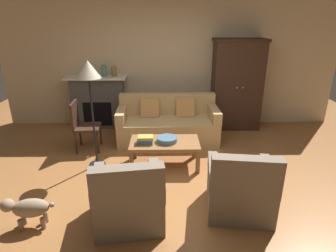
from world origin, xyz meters
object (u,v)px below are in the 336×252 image
armoire (237,85)px  armchair_near_left (129,199)px  fruit_bowl (167,139)px  armchair_near_right (240,190)px  coffee_table (165,145)px  side_chair_wooden (82,123)px  mantel_vase_jade (104,71)px  fireplace (99,102)px  floor_lamp (89,76)px  couch (168,124)px  dog (28,209)px  book_stack (145,140)px  mantel_vase_bronze (114,71)px

armoire → armchair_near_left: size_ratio=2.14×
fruit_bowl → armchair_near_right: armchair_near_right is taller
coffee_table → side_chair_wooden: bearing=157.1°
fruit_bowl → mantel_vase_jade: size_ratio=1.36×
fireplace → mantel_vase_jade: (0.18, -0.02, 0.67)m
armoire → floor_lamp: (-2.64, -1.70, 0.52)m
coffee_table → fruit_bowl: 0.10m
coffee_table → armchair_near_right: 1.51m
couch → floor_lamp: size_ratio=1.14×
fireplace → coffee_table: bearing=-51.8°
couch → dog: bearing=-123.0°
book_stack → armchair_near_right: armchair_near_right is taller
fruit_bowl → dog: (-1.59, -1.43, -0.21)m
couch → armchair_near_right: (0.84, -2.27, -0.00)m
mantel_vase_jade → couch: bearing=-29.1°
armchair_near_left → side_chair_wooden: side_chair_wooden is taller
fireplace → armoire: armoire is taller
book_stack → armchair_near_left: (-0.12, -1.33, -0.16)m
book_stack → side_chair_wooden: bearing=149.8°
book_stack → armchair_near_right: 1.68m
armoire → side_chair_wooden: (-3.00, -1.10, -0.43)m
coffee_table → armchair_near_left: bearing=-106.9°
book_stack → coffee_table: bearing=10.8°
armchair_near_left → floor_lamp: 1.95m
coffee_table → dog: (-1.56, -1.44, -0.12)m
book_stack → floor_lamp: (-0.80, 0.08, 0.99)m
mantel_vase_bronze → side_chair_wooden: bearing=-110.3°
mantel_vase_bronze → floor_lamp: size_ratio=0.12×
coffee_table → armchair_near_right: size_ratio=1.25×
couch → coffee_table: size_ratio=1.76×
fireplace → armchair_near_left: (1.00, -3.19, -0.25)m
fruit_bowl → floor_lamp: bearing=178.5°
fruit_bowl → mantel_vase_jade: mantel_vase_jade is taller
couch → dog: couch is taller
side_chair_wooden → dog: side_chair_wooden is taller
book_stack → armchair_near_right: size_ratio=0.29×
armoire → armchair_near_right: 3.07m
mantel_vase_jade → fruit_bowl: bearing=-54.5°
fruit_bowl → armchair_near_right: (0.87, -1.20, -0.14)m
fireplace → mantel_vase_bronze: size_ratio=6.01×
armchair_near_right → coffee_table: bearing=126.9°
coffee_table → mantel_vase_jade: 2.35m
mantel_vase_jade → floor_lamp: floor_lamp is taller
floor_lamp → mantel_vase_jade: bearing=94.4°
floor_lamp → coffee_table: bearing=-1.2°
fruit_bowl → fireplace: bearing=128.8°
coffee_table → mantel_vase_bronze: bearing=120.2°
armchair_near_right → side_chair_wooden: size_ratio=0.98×
mantel_vase_jade → floor_lamp: bearing=-85.6°
fireplace → side_chair_wooden: size_ratio=1.40×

